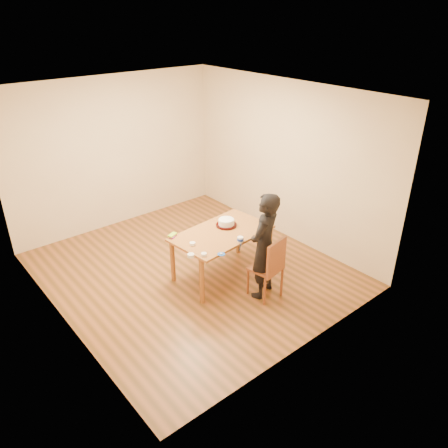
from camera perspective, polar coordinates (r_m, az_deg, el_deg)
room_shell at (r=6.55m, az=-6.42°, el=5.29°), size 4.00×4.50×2.70m
dining_table at (r=6.40m, az=-0.29°, el=-1.20°), size 1.52×1.00×0.04m
dining_chair at (r=6.13m, az=5.44°, el=-5.71°), size 0.46×0.46×0.04m
cake_plate at (r=6.56m, az=0.31°, el=-0.14°), size 0.32×0.32×0.02m
cake at (r=6.54m, az=0.31°, el=0.25°), size 0.24×0.24×0.08m
frosting_dome at (r=6.52m, az=0.31°, el=0.65°), size 0.23×0.23×0.03m
frosting_tub at (r=6.12m, az=2.15°, el=-2.02°), size 0.08×0.08×0.08m
frosting_lid at (r=5.83m, az=-0.35°, el=-3.96°), size 0.10×0.10×0.01m
frosting_dollop at (r=5.82m, az=-0.35°, el=-3.85°), size 0.04×0.04×0.02m
ramekin_green at (r=5.80m, az=-2.64°, el=-3.99°), size 0.08×0.08×0.04m
ramekin_yellow at (r=6.06m, az=-4.14°, el=-2.59°), size 0.08×0.08×0.04m
ramekin_multi at (r=5.79m, az=-4.36°, el=-4.11°), size 0.09×0.09×0.04m
candy_box_pink at (r=6.30m, az=-6.68°, el=-1.58°), size 0.14×0.12×0.02m
candy_box_green at (r=6.29m, az=-6.75°, el=-1.41°), size 0.16×0.12×0.02m
spatula at (r=5.97m, az=2.07°, el=-3.20°), size 0.13×0.12×0.01m
person at (r=5.99m, az=5.27°, el=-2.90°), size 0.66×0.55×1.55m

